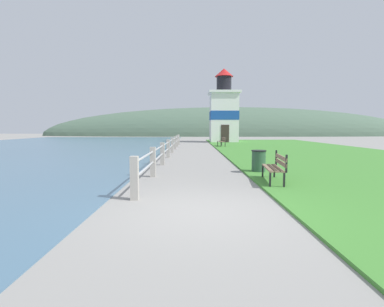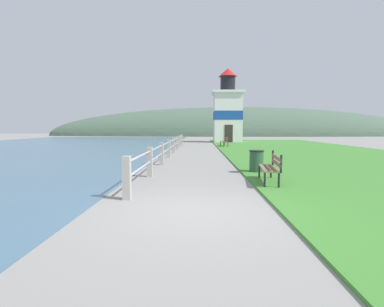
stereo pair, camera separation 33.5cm
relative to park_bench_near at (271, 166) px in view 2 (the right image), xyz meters
name	(u,v)px [view 2 (the right image)]	position (x,y,z in m)	size (l,w,h in m)	color
ground_plane	(194,212)	(-2.24, -3.01, -0.54)	(160.00, 160.00, 0.00)	gray
grass_verge	(314,153)	(5.42, 10.93, -0.51)	(12.00, 41.82, 0.06)	#428433
seawall_railing	(171,146)	(-3.81, 9.34, 0.04)	(0.18, 22.88, 1.01)	#A8A399
park_bench_near	(271,166)	(0.00, 0.00, 0.00)	(0.65, 1.71, 0.94)	#846B51
park_bench_midway	(225,141)	(0.18, 17.44, 0.00)	(0.61, 1.70, 0.94)	#846B51
lighthouse	(228,112)	(1.17, 25.95, 2.93)	(3.56, 3.56, 8.41)	white
trash_bin	(256,162)	(-0.03, 2.14, -0.11)	(0.54, 0.54, 0.84)	#2D5138
distant_hillside	(236,136)	(5.76, 54.87, -0.54)	(80.00, 16.00, 12.00)	#4C6651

